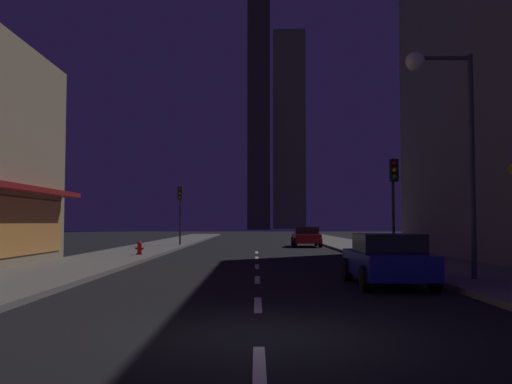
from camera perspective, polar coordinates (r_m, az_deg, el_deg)
ground_plane at (r=40.94m, az=-0.01°, el=-5.64°), size 78.00×136.00×0.10m
sidewalk_right at (r=41.53m, az=9.74°, el=-5.38°), size 4.00×76.00×0.15m
sidewalk_left at (r=41.52m, az=-9.76°, el=-5.38°), size 4.00×76.00×0.15m
lane_marking_center at (r=19.98m, az=0.05°, el=-8.14°), size 0.16×28.20×0.01m
skyscraper_distant_tall at (r=141.13m, az=0.20°, el=8.49°), size 5.49×8.91×60.27m
skyscraper_distant_mid at (r=158.14m, az=3.30°, el=6.34°), size 8.84×5.73×55.37m
car_parked_near at (r=16.10m, az=13.09°, el=-6.65°), size 1.98×4.24×1.45m
car_parked_far at (r=41.03m, az=5.04°, el=-4.51°), size 1.98×4.24×1.45m
fire_hydrant_far_left at (r=28.95m, az=-11.80°, el=-5.62°), size 0.42×0.30×0.65m
traffic_light_near_right at (r=23.25m, az=13.72°, el=0.52°), size 0.32×0.48×4.20m
traffic_light_far_left at (r=40.67m, az=-7.78°, el=-1.06°), size 0.32×0.48×4.20m
street_lamp_right at (r=17.34m, az=18.34°, el=8.05°), size 1.96×0.56×6.58m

